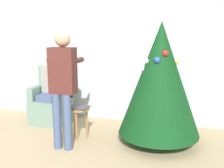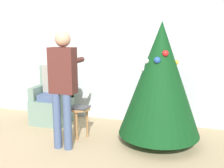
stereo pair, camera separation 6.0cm
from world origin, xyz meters
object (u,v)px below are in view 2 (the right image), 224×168
object	(u,v)px
christmas_tree	(160,79)
person_standing	(63,80)
person_seated	(52,86)
armchair	(53,103)
side_stool	(80,114)

from	to	relation	value
christmas_tree	person_standing	xyz separation A→B (m)	(-1.32, -0.58, 0.02)
christmas_tree	person_seated	xyz separation A→B (m)	(-2.05, 0.35, -0.30)
person_seated	person_standing	bearing A→B (deg)	-52.07
armchair	person_seated	bearing A→B (deg)	-90.00
person_seated	side_stool	distance (m)	1.01
christmas_tree	person_standing	bearing A→B (deg)	-156.17
person_standing	armchair	bearing A→B (deg)	127.12
person_seated	person_standing	world-z (taller)	person_standing
christmas_tree	side_stool	xyz separation A→B (m)	(-1.25, -0.19, -0.60)
christmas_tree	person_seated	world-z (taller)	christmas_tree
armchair	person_seated	world-z (taller)	person_seated
armchair	person_seated	distance (m)	0.33
person_standing	side_stool	world-z (taller)	person_standing
armchair	side_stool	size ratio (longest dim) A/B	2.11
armchair	person_seated	xyz separation A→B (m)	(0.00, -0.03, 0.33)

